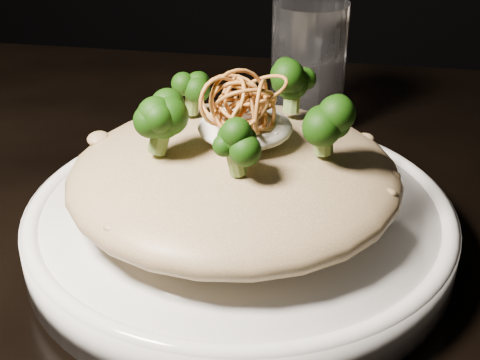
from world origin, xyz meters
name	(u,v)px	position (x,y,z in m)	size (l,w,h in m)	color
table	(275,309)	(0.00, 0.00, 0.67)	(1.10, 0.80, 0.75)	black
plate	(240,224)	(-0.03, -0.02, 0.77)	(0.32, 0.32, 0.03)	white
risotto	(234,175)	(-0.03, -0.03, 0.81)	(0.24, 0.24, 0.05)	brown
broccoli	(238,102)	(-0.03, -0.02, 0.86)	(0.15, 0.15, 0.06)	black
cheese	(245,127)	(-0.02, -0.02, 0.85)	(0.07, 0.07, 0.02)	silver
shallots	(244,92)	(-0.02, -0.03, 0.88)	(0.06, 0.06, 0.04)	brown
drinking_glass	(308,68)	(0.01, 0.19, 0.81)	(0.07, 0.07, 0.13)	white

